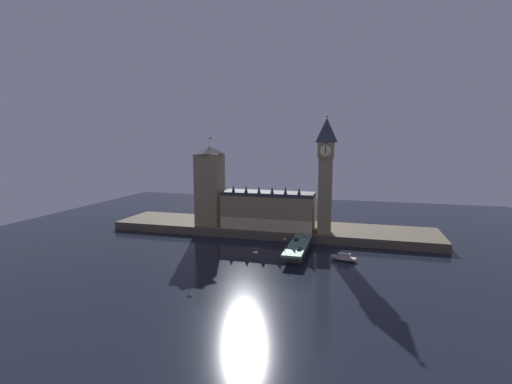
{
  "coord_description": "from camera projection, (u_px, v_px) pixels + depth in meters",
  "views": [
    {
      "loc": [
        57.33,
        -206.15,
        63.29
      ],
      "look_at": [
        -5.16,
        20.0,
        30.91
      ],
      "focal_mm": 26.0,
      "sensor_mm": 36.0,
      "label": 1
    }
  ],
  "objects": [
    {
      "name": "embankment",
      "position": [
        270.0,
        229.0,
        257.47
      ],
      "size": [
        220.0,
        42.0,
        5.55
      ],
      "color": "brown",
      "rests_on": "ground_plane"
    },
    {
      "name": "street_lamp_far",
      "position": [
        294.0,
        231.0,
        222.9
      ],
      "size": [
        1.34,
        0.6,
        6.02
      ],
      "color": "#2D3333",
      "rests_on": "bridge"
    },
    {
      "name": "clock_tower",
      "position": [
        326.0,
        172.0,
        228.94
      ],
      "size": [
        10.13,
        10.24,
        73.31
      ],
      "color": "#8E7A56",
      "rests_on": "embankment"
    },
    {
      "name": "boat_downstream",
      "position": [
        344.0,
        258.0,
        197.34
      ],
      "size": [
        15.06,
        7.12,
        4.01
      ],
      "color": "#B2A893",
      "rests_on": "ground_plane"
    },
    {
      "name": "car_northbound_lead",
      "position": [
        296.0,
        239.0,
        215.52
      ],
      "size": [
        1.96,
        4.69,
        1.32
      ],
      "color": "black",
      "rests_on": "bridge"
    },
    {
      "name": "car_southbound_lead",
      "position": [
        299.0,
        248.0,
        196.94
      ],
      "size": [
        2.01,
        4.15,
        1.47
      ],
      "color": "black",
      "rests_on": "bridge"
    },
    {
      "name": "street_lamp_near",
      "position": [
        285.0,
        243.0,
        194.72
      ],
      "size": [
        1.34,
        0.6,
        6.81
      ],
      "color": "#2D3333",
      "rests_on": "bridge"
    },
    {
      "name": "victoria_tower",
      "position": [
        210.0,
        185.0,
        255.37
      ],
      "size": [
        16.87,
        16.87,
        60.36
      ],
      "color": "#8E7A56",
      "rests_on": "embankment"
    },
    {
      "name": "ground_plane",
      "position": [
        255.0,
        248.0,
        220.62
      ],
      "size": [
        400.0,
        400.0,
        0.0
      ],
      "primitive_type": "plane",
      "color": "black"
    },
    {
      "name": "bridge",
      "position": [
        298.0,
        247.0,
        208.34
      ],
      "size": [
        10.19,
        46.0,
        5.96
      ],
      "color": "slate",
      "rests_on": "ground_plane"
    },
    {
      "name": "car_southbound_trail",
      "position": [
        305.0,
        238.0,
        217.63
      ],
      "size": [
        1.89,
        4.47,
        1.4
      ],
      "color": "silver",
      "rests_on": "bridge"
    },
    {
      "name": "pedestrian_near_rail",
      "position": [
        287.0,
        246.0,
        200.4
      ],
      "size": [
        0.38,
        0.38,
        1.57
      ],
      "color": "black",
      "rests_on": "bridge"
    },
    {
      "name": "pedestrian_far_rail",
      "position": [
        294.0,
        236.0,
        221.47
      ],
      "size": [
        0.38,
        0.38,
        1.62
      ],
      "color": "black",
      "rests_on": "bridge"
    },
    {
      "name": "parliament_hall",
      "position": [
        268.0,
        210.0,
        246.81
      ],
      "size": [
        60.76,
        19.66,
        29.12
      ],
      "color": "#8E7A56",
      "rests_on": "embankment"
    }
  ]
}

